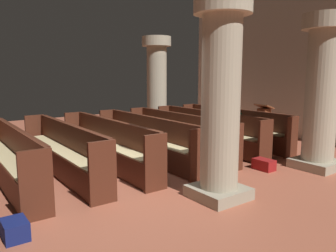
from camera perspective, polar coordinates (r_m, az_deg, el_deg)
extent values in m
plane|color=#AD5B42|center=(6.23, -6.47, -9.27)|extent=(19.20, 19.20, 0.00)
cube|color=beige|center=(10.36, 24.46, 9.91)|extent=(10.00, 0.16, 4.50)
cube|color=#562819|center=(9.37, 10.87, -0.31)|extent=(3.69, 0.38, 0.05)
cube|color=#562819|center=(9.46, 11.61, 1.41)|extent=(3.69, 0.04, 0.49)
cube|color=#492215|center=(9.46, 11.85, 2.85)|extent=(3.54, 0.06, 0.02)
cube|color=#4E2416|center=(10.72, 3.55, 1.18)|extent=(0.06, 0.44, 0.97)
cube|color=#4E2416|center=(8.22, 20.44, -1.80)|extent=(0.06, 0.44, 0.97)
cube|color=#522618|center=(9.29, 10.09, -1.80)|extent=(3.69, 0.03, 0.41)
cube|color=#D1BC84|center=(9.35, 10.79, -0.11)|extent=(3.40, 0.32, 0.02)
cube|color=#562819|center=(8.71, 6.58, -0.91)|extent=(3.69, 0.38, 0.05)
cube|color=#562819|center=(8.78, 7.42, 0.94)|extent=(3.69, 0.04, 0.49)
cube|color=#492215|center=(8.79, 7.67, 2.49)|extent=(3.54, 0.06, 0.02)
cube|color=#4E2416|center=(10.15, -0.59, 0.75)|extent=(0.06, 0.44, 0.97)
cube|color=#4E2416|center=(7.46, 16.38, -2.67)|extent=(0.06, 0.44, 0.97)
cube|color=#522618|center=(8.64, 5.70, -2.52)|extent=(3.69, 0.03, 0.41)
cube|color=#D1BC84|center=(8.69, 6.49, -0.70)|extent=(3.40, 0.32, 0.02)
cube|color=#562819|center=(8.11, 1.62, -1.60)|extent=(3.69, 0.38, 0.05)
cube|color=#562819|center=(8.16, 2.56, 0.39)|extent=(3.69, 0.04, 0.49)
cube|color=#492215|center=(8.16, 2.83, 2.06)|extent=(3.54, 0.06, 0.02)
cube|color=#4E2416|center=(9.63, -5.21, 0.26)|extent=(0.06, 0.44, 0.97)
cube|color=#4E2416|center=(6.75, 11.41, -3.70)|extent=(0.06, 0.44, 0.97)
cube|color=#522618|center=(8.05, 0.62, -3.34)|extent=(3.69, 0.03, 0.41)
cube|color=#D1BC84|center=(8.09, 1.51, -1.38)|extent=(3.40, 0.32, 0.02)
cube|color=#562819|center=(7.57, -4.10, -2.39)|extent=(3.69, 0.38, 0.05)
cube|color=#562819|center=(7.61, -3.05, -0.25)|extent=(3.69, 0.04, 0.49)
cube|color=#492215|center=(7.61, -2.77, 1.55)|extent=(3.54, 0.06, 0.02)
cube|color=#4E2416|center=(9.19, -10.30, -0.28)|extent=(0.06, 0.44, 0.97)
cube|color=#4E2416|center=(6.09, 5.31, -4.93)|extent=(0.06, 0.44, 0.97)
cube|color=#522618|center=(7.54, -5.21, -4.24)|extent=(3.69, 0.03, 0.41)
cube|color=#D1BC84|center=(7.56, -4.23, -2.14)|extent=(3.40, 0.32, 0.02)
cube|color=#562819|center=(7.13, -10.61, -3.25)|extent=(3.69, 0.38, 0.05)
cube|color=#562819|center=(7.15, -9.46, -0.98)|extent=(3.69, 0.04, 0.49)
cube|color=#492215|center=(7.13, -9.17, 0.94)|extent=(3.54, 0.06, 0.02)
cube|color=#4E2416|center=(8.83, -15.87, -0.86)|extent=(0.06, 0.44, 0.97)
cube|color=#4E2416|center=(5.53, -2.16, -6.36)|extent=(0.06, 0.44, 0.97)
cube|color=#522618|center=(7.11, -11.83, -5.21)|extent=(3.69, 0.03, 0.41)
cube|color=#D1BC84|center=(7.11, -10.76, -2.99)|extent=(3.40, 0.32, 0.02)
cube|color=#562819|center=(6.79, -17.89, -4.16)|extent=(3.69, 0.38, 0.05)
cube|color=#562819|center=(6.79, -16.66, -1.77)|extent=(3.69, 0.04, 0.49)
cube|color=#492215|center=(6.76, -16.37, 0.24)|extent=(3.54, 0.06, 0.02)
cube|color=#4E2416|center=(8.55, -21.85, -1.48)|extent=(0.06, 0.44, 0.97)
cube|color=#4E2416|center=(5.09, -11.18, -7.92)|extent=(0.06, 0.44, 0.97)
cube|color=#522618|center=(6.79, -19.20, -6.20)|extent=(3.69, 0.03, 0.41)
cube|color=#D1BC84|center=(6.78, -18.06, -3.89)|extent=(3.40, 0.32, 0.02)
cube|color=#562819|center=(6.57, -25.81, -5.07)|extent=(3.69, 0.38, 0.05)
cube|color=#562819|center=(6.54, -24.53, -2.61)|extent=(3.69, 0.04, 0.49)
cube|color=#492215|center=(6.51, -24.26, -0.53)|extent=(3.54, 0.06, 0.02)
cube|color=#4E2416|center=(4.79, -21.70, -9.48)|extent=(0.06, 0.44, 0.97)
cube|color=#D1BC84|center=(6.56, -26.00, -4.79)|extent=(3.40, 0.32, 0.02)
cube|color=#9F967E|center=(7.61, 24.17, -5.93)|extent=(0.86, 0.86, 0.18)
cylinder|color=#ADA389|center=(7.39, 24.88, 4.64)|extent=(0.64, 0.64, 2.63)
cylinder|color=#B6AB90|center=(7.45, 25.65, 15.93)|extent=(0.92, 0.92, 0.30)
cube|color=#9F967E|center=(10.99, -1.90, -0.70)|extent=(0.86, 0.86, 0.18)
cylinder|color=#ADA389|center=(10.84, -1.94, 6.63)|extent=(0.64, 0.64, 2.63)
cylinder|color=#B6AB90|center=(10.88, -1.98, 14.35)|extent=(0.92, 0.92, 0.30)
cube|color=#9F967E|center=(5.42, 8.65, -11.18)|extent=(0.80, 0.80, 0.18)
cylinder|color=#ADA389|center=(5.11, 9.03, 3.75)|extent=(0.59, 0.59, 2.63)
cylinder|color=#B6AB90|center=(5.18, 9.46, 20.07)|extent=(0.86, 0.86, 0.30)
cube|color=brown|center=(10.08, 15.96, -2.29)|extent=(0.45, 0.45, 0.06)
cube|color=brown|center=(10.01, 16.07, 0.21)|extent=(0.28, 0.28, 0.95)
cube|color=brown|center=(9.94, 16.21, 3.26)|extent=(0.48, 0.35, 0.15)
cube|color=#194723|center=(8.18, 11.81, 2.10)|extent=(0.14, 0.19, 0.04)
cube|color=navy|center=(4.53, -24.84, -15.85)|extent=(0.38, 0.28, 0.23)
cube|color=maroon|center=(7.10, 16.15, -6.38)|extent=(0.43, 0.26, 0.22)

